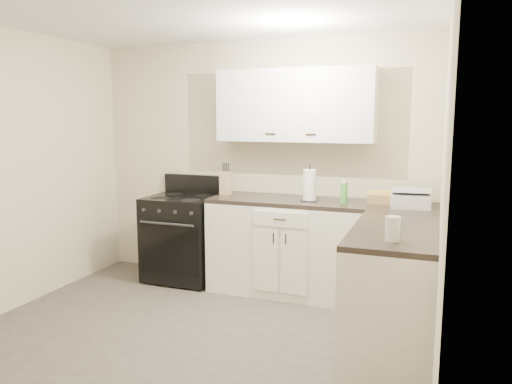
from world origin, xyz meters
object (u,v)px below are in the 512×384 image
(knife_block, at_px, (226,183))
(countertop_grill, at_px, (410,200))
(stove, at_px, (183,238))
(wicker_basket, at_px, (382,199))
(paper_towel, at_px, (310,185))

(knife_block, height_order, countertop_grill, knife_block)
(stove, bearing_deg, wicker_basket, 2.50)
(knife_block, height_order, paper_towel, paper_towel)
(stove, distance_m, wicker_basket, 2.10)
(knife_block, xyz_separation_m, paper_towel, (0.90, -0.07, 0.03))
(wicker_basket, height_order, countertop_grill, countertop_grill)
(countertop_grill, bearing_deg, wicker_basket, 148.36)
(wicker_basket, distance_m, countertop_grill, 0.28)
(paper_towel, xyz_separation_m, wicker_basket, (0.67, 0.10, -0.10))
(paper_towel, bearing_deg, knife_block, 175.46)
(paper_towel, relative_size, countertop_grill, 0.91)
(knife_block, relative_size, countertop_grill, 0.73)
(knife_block, distance_m, wicker_basket, 1.57)
(wicker_basket, xyz_separation_m, countertop_grill, (0.25, -0.11, 0.02))
(stove, relative_size, knife_block, 3.72)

